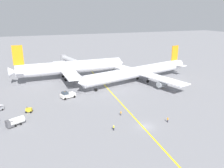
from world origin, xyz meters
TOP-DOWN VIEW (x-y plane):
  - ground_plane at (0.00, 0.00)m, footprint 600.00×600.00m
  - taxiway_stripe at (-0.09, 10.00)m, footprint 10.78×119.60m
  - airliner_at_gate_left at (-8.84, 56.62)m, footprint 54.80×40.72m
  - airliner_being_pushed at (18.15, 39.50)m, footprint 58.92×48.94m
  - pushback_tug at (-15.62, 30.61)m, footprint 8.55×4.34m
  - gse_fuel_bowser_stubby at (-33.61, 13.78)m, footprint 5.24×3.71m
  - gse_gpu_cart_small at (-29.58, 22.13)m, footprint 2.53×2.24m
  - ground_crew_marshaller_foreground at (7.08, -0.09)m, footprint 0.36×0.36m
  - ground_crew_ramp_agent_by_cones at (-9.16, 1.14)m, footprint 0.46×0.37m
  - ground_crew_wing_walker_right at (-3.58, 9.02)m, footprint 0.36×0.36m
  - jet_bridge at (-4.70, 82.85)m, footprint 6.74×18.19m

SIDE VIEW (x-z plane):
  - ground_plane at x=0.00m, z-range 0.00..0.00m
  - taxiway_stripe at x=-0.09m, z-range 0.00..0.01m
  - gse_gpu_cart_small at x=-29.58m, z-range -0.16..1.74m
  - ground_crew_wing_walker_right at x=-3.58m, z-range 0.03..1.62m
  - ground_crew_marshaller_foreground at x=7.08m, z-range 0.03..1.64m
  - ground_crew_ramp_agent_by_cones at x=-9.16m, z-range 0.03..1.65m
  - pushback_tug at x=-15.62m, z-range -0.22..2.66m
  - gse_fuel_bowser_stubby at x=-33.61m, z-range 0.13..2.53m
  - jet_bridge at x=-4.70m, z-range 1.29..7.44m
  - airliner_being_pushed at x=18.15m, z-range -2.62..12.06m
  - airliner_at_gate_left at x=-8.84m, z-range -2.97..14.10m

